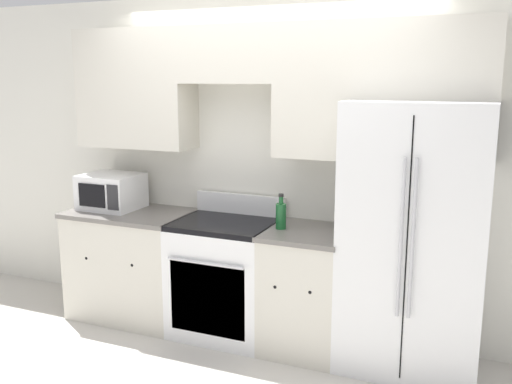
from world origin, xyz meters
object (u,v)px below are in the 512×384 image
(oven_range, at_px, (225,277))
(bottle, at_px, (281,215))
(refrigerator, at_px, (415,238))
(microwave, at_px, (112,191))

(oven_range, height_order, bottle, bottle)
(oven_range, xyz_separation_m, refrigerator, (1.40, 0.06, 0.46))
(refrigerator, xyz_separation_m, microwave, (-2.46, -0.03, 0.13))
(refrigerator, bearing_deg, bottle, -174.83)
(refrigerator, bearing_deg, oven_range, -177.58)
(oven_range, bearing_deg, microwave, 178.18)
(bottle, bearing_deg, oven_range, 176.87)
(oven_range, distance_m, refrigerator, 1.47)
(refrigerator, height_order, microwave, refrigerator)
(microwave, bearing_deg, bottle, -2.22)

